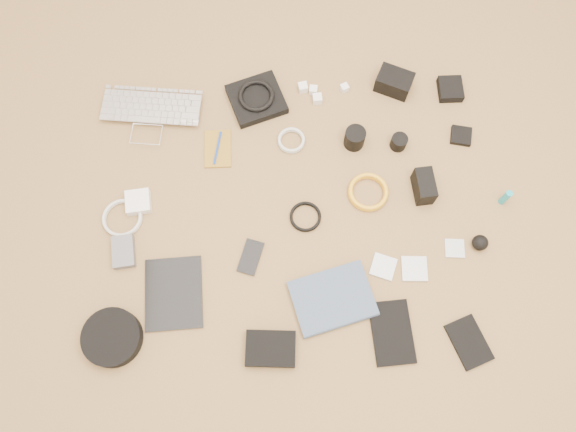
{
  "coord_description": "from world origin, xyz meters",
  "views": [
    {
      "loc": [
        -0.03,
        -0.64,
        1.77
      ],
      "look_at": [
        -0.01,
        -0.03,
        0.02
      ],
      "focal_mm": 35.0,
      "sensor_mm": 36.0,
      "label": 1
    }
  ],
  "objects_px": {
    "phone": "(251,257)",
    "paperback": "(342,327)",
    "tablet": "(174,293)",
    "headphone_case": "(112,338)",
    "laptop": "(150,120)",
    "dslr_camera": "(394,82)"
  },
  "relations": [
    {
      "from": "paperback",
      "to": "phone",
      "type": "bearing_deg",
      "value": 34.77
    },
    {
      "from": "phone",
      "to": "paperback",
      "type": "relative_size",
      "value": 0.46
    },
    {
      "from": "dslr_camera",
      "to": "headphone_case",
      "type": "xyz_separation_m",
      "value": [
        -0.95,
        -0.86,
        -0.01
      ]
    },
    {
      "from": "dslr_camera",
      "to": "tablet",
      "type": "distance_m",
      "value": 1.06
    },
    {
      "from": "dslr_camera",
      "to": "phone",
      "type": "relative_size",
      "value": 1.07
    },
    {
      "from": "phone",
      "to": "headphone_case",
      "type": "xyz_separation_m",
      "value": [
        -0.43,
        -0.24,
        0.02
      ]
    },
    {
      "from": "tablet",
      "to": "phone",
      "type": "xyz_separation_m",
      "value": [
        0.25,
        0.11,
        -0.0
      ]
    },
    {
      "from": "laptop",
      "to": "headphone_case",
      "type": "height_order",
      "value": "headphone_case"
    },
    {
      "from": "tablet",
      "to": "paperback",
      "type": "relative_size",
      "value": 0.94
    },
    {
      "from": "dslr_camera",
      "to": "headphone_case",
      "type": "relative_size",
      "value": 0.68
    },
    {
      "from": "tablet",
      "to": "dslr_camera",
      "type": "bearing_deg",
      "value": 40.84
    },
    {
      "from": "dslr_camera",
      "to": "headphone_case",
      "type": "bearing_deg",
      "value": -112.77
    },
    {
      "from": "laptop",
      "to": "tablet",
      "type": "distance_m",
      "value": 0.63
    },
    {
      "from": "laptop",
      "to": "tablet",
      "type": "relative_size",
      "value": 1.51
    },
    {
      "from": "headphone_case",
      "to": "paperback",
      "type": "relative_size",
      "value": 0.73
    },
    {
      "from": "laptop",
      "to": "paperback",
      "type": "xyz_separation_m",
      "value": [
        0.63,
        -0.75,
        -0.0
      ]
    },
    {
      "from": "tablet",
      "to": "paperback",
      "type": "bearing_deg",
      "value": -16.09
    },
    {
      "from": "laptop",
      "to": "dslr_camera",
      "type": "relative_size",
      "value": 2.86
    },
    {
      "from": "tablet",
      "to": "paperback",
      "type": "height_order",
      "value": "paperback"
    },
    {
      "from": "dslr_camera",
      "to": "paperback",
      "type": "xyz_separation_m",
      "value": [
        -0.24,
        -0.85,
        -0.02
      ]
    },
    {
      "from": "phone",
      "to": "headphone_case",
      "type": "relative_size",
      "value": 0.64
    },
    {
      "from": "tablet",
      "to": "laptop",
      "type": "bearing_deg",
      "value": 96.68
    }
  ]
}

